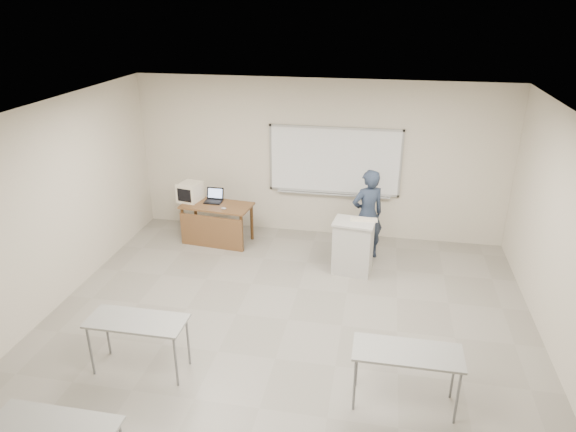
% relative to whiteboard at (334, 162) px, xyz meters
% --- Properties ---
extents(floor, '(7.00, 8.00, 0.01)m').
position_rel_whiteboard_xyz_m(floor, '(-0.30, -3.97, -1.49)').
color(floor, gray).
rests_on(floor, ground).
extents(whiteboard, '(2.48, 0.10, 1.31)m').
position_rel_whiteboard_xyz_m(whiteboard, '(0.00, 0.00, 0.00)').
color(whiteboard, white).
rests_on(whiteboard, floor).
extents(student_desks, '(4.40, 2.20, 0.73)m').
position_rel_whiteboard_xyz_m(student_desks, '(-0.30, -5.32, -0.81)').
color(student_desks, gray).
rests_on(student_desks, floor).
extents(instructor_desk, '(1.30, 0.65, 0.75)m').
position_rel_whiteboard_xyz_m(instructor_desk, '(-2.10, -0.85, -0.96)').
color(instructor_desk, brown).
rests_on(instructor_desk, floor).
extents(podium, '(0.67, 0.49, 0.93)m').
position_rel_whiteboard_xyz_m(podium, '(0.50, -1.47, -1.01)').
color(podium, '#B8B4AF').
rests_on(podium, floor).
extents(crt_monitor, '(0.38, 0.43, 0.36)m').
position_rel_whiteboard_xyz_m(crt_monitor, '(-2.65, -0.62, -0.56)').
color(crt_monitor, beige).
rests_on(crt_monitor, instructor_desk).
extents(laptop, '(0.32, 0.30, 0.24)m').
position_rel_whiteboard_xyz_m(laptop, '(-2.20, -0.59, -0.67)').
color(laptop, black).
rests_on(laptop, instructor_desk).
extents(mouse, '(0.10, 0.07, 0.04)m').
position_rel_whiteboard_xyz_m(mouse, '(-1.90, -0.94, -0.71)').
color(mouse, '#B3B4BC').
rests_on(mouse, instructor_desk).
extents(keyboard, '(0.45, 0.17, 0.02)m').
position_rel_whiteboard_xyz_m(keyboard, '(0.65, -1.39, -0.54)').
color(keyboard, beige).
rests_on(keyboard, podium).
extents(presenter, '(0.72, 0.64, 1.65)m').
position_rel_whiteboard_xyz_m(presenter, '(0.69, -0.89, -0.66)').
color(presenter, black).
rests_on(presenter, floor).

